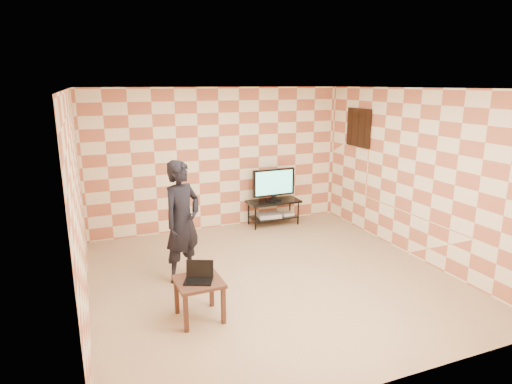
% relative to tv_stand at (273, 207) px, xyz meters
% --- Properties ---
extents(floor, '(5.00, 5.00, 0.00)m').
position_rel_tv_stand_xyz_m(floor, '(-1.01, -2.21, -0.37)').
color(floor, tan).
rests_on(floor, ground).
extents(wall_back, '(5.00, 0.02, 2.70)m').
position_rel_tv_stand_xyz_m(wall_back, '(-1.01, 0.29, 0.98)').
color(wall_back, '#F4E3BA').
rests_on(wall_back, ground).
extents(wall_front, '(5.00, 0.02, 2.70)m').
position_rel_tv_stand_xyz_m(wall_front, '(-1.01, -4.71, 0.98)').
color(wall_front, '#F4E3BA').
rests_on(wall_front, ground).
extents(wall_left, '(0.02, 5.00, 2.70)m').
position_rel_tv_stand_xyz_m(wall_left, '(-3.51, -2.21, 0.98)').
color(wall_left, '#F4E3BA').
rests_on(wall_left, ground).
extents(wall_right, '(0.02, 5.00, 2.70)m').
position_rel_tv_stand_xyz_m(wall_right, '(1.49, -2.21, 0.98)').
color(wall_right, '#F4E3BA').
rests_on(wall_right, ground).
extents(ceiling, '(5.00, 5.00, 0.02)m').
position_rel_tv_stand_xyz_m(ceiling, '(-1.01, -2.21, 2.33)').
color(ceiling, white).
rests_on(ceiling, wall_back).
extents(wall_art, '(0.04, 0.72, 0.72)m').
position_rel_tv_stand_xyz_m(wall_art, '(1.46, -0.66, 1.58)').
color(wall_art, black).
rests_on(wall_art, wall_right).
extents(tv_stand, '(1.05, 0.47, 0.50)m').
position_rel_tv_stand_xyz_m(tv_stand, '(0.00, 0.00, 0.00)').
color(tv_stand, black).
rests_on(tv_stand, floor).
extents(tv, '(0.88, 0.17, 0.64)m').
position_rel_tv_stand_xyz_m(tv, '(-0.00, -0.00, 0.49)').
color(tv, black).
rests_on(tv, tv_stand).
extents(dvd_player, '(0.49, 0.37, 0.07)m').
position_rel_tv_stand_xyz_m(dvd_player, '(-0.10, -0.02, -0.16)').
color(dvd_player, '#BBBBBD').
rests_on(dvd_player, tv_stand).
extents(game_console, '(0.25, 0.18, 0.05)m').
position_rel_tv_stand_xyz_m(game_console, '(0.29, -0.04, -0.17)').
color(game_console, silver).
rests_on(game_console, tv_stand).
extents(side_table, '(0.56, 0.56, 0.50)m').
position_rel_tv_stand_xyz_m(side_table, '(-2.27, -2.92, 0.04)').
color(side_table, '#392014').
rests_on(side_table, floor).
extents(laptop, '(0.40, 0.37, 0.22)m').
position_rel_tv_stand_xyz_m(laptop, '(-2.26, -2.92, 0.18)').
color(laptop, black).
rests_on(laptop, side_table).
extents(person, '(0.76, 0.70, 1.75)m').
position_rel_tv_stand_xyz_m(person, '(-2.20, -1.79, 0.51)').
color(person, black).
rests_on(person, floor).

